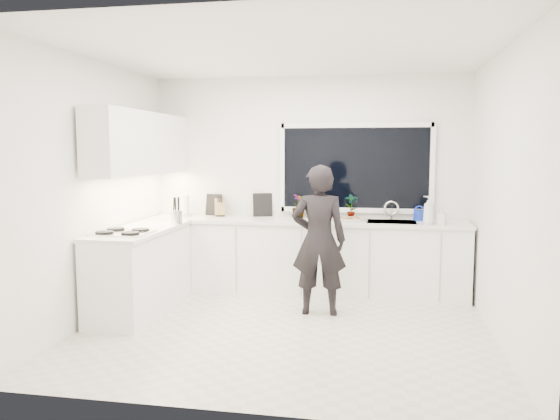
# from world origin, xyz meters

# --- Properties ---
(floor) EXTENTS (4.00, 3.50, 0.02)m
(floor) POSITION_xyz_m (0.00, 0.00, -0.01)
(floor) COLOR beige
(floor) RESTS_ON ground
(wall_back) EXTENTS (4.00, 0.02, 2.70)m
(wall_back) POSITION_xyz_m (0.00, 1.76, 1.35)
(wall_back) COLOR white
(wall_back) RESTS_ON ground
(wall_left) EXTENTS (0.02, 3.50, 2.70)m
(wall_left) POSITION_xyz_m (-2.01, 0.00, 1.35)
(wall_left) COLOR white
(wall_left) RESTS_ON ground
(wall_right) EXTENTS (0.02, 3.50, 2.70)m
(wall_right) POSITION_xyz_m (2.01, 0.00, 1.35)
(wall_right) COLOR white
(wall_right) RESTS_ON ground
(ceiling) EXTENTS (4.00, 3.50, 0.02)m
(ceiling) POSITION_xyz_m (0.00, 0.00, 2.71)
(ceiling) COLOR white
(ceiling) RESTS_ON wall_back
(window) EXTENTS (1.80, 0.02, 1.00)m
(window) POSITION_xyz_m (0.60, 1.73, 1.55)
(window) COLOR black
(window) RESTS_ON wall_back
(base_cabinets_back) EXTENTS (3.92, 0.58, 0.88)m
(base_cabinets_back) POSITION_xyz_m (0.00, 1.45, 0.44)
(base_cabinets_back) COLOR white
(base_cabinets_back) RESTS_ON floor
(base_cabinets_left) EXTENTS (0.58, 1.60, 0.88)m
(base_cabinets_left) POSITION_xyz_m (-1.67, 0.35, 0.44)
(base_cabinets_left) COLOR white
(base_cabinets_left) RESTS_ON floor
(countertop_back) EXTENTS (3.94, 0.62, 0.04)m
(countertop_back) POSITION_xyz_m (0.00, 1.44, 0.90)
(countertop_back) COLOR silver
(countertop_back) RESTS_ON base_cabinets_back
(countertop_left) EXTENTS (0.62, 1.60, 0.04)m
(countertop_left) POSITION_xyz_m (-1.67, 0.35, 0.90)
(countertop_left) COLOR silver
(countertop_left) RESTS_ON base_cabinets_left
(upper_cabinets) EXTENTS (0.34, 2.10, 0.70)m
(upper_cabinets) POSITION_xyz_m (-1.79, 0.70, 1.85)
(upper_cabinets) COLOR white
(upper_cabinets) RESTS_ON wall_left
(sink) EXTENTS (0.58, 0.42, 0.14)m
(sink) POSITION_xyz_m (1.05, 1.45, 0.87)
(sink) COLOR silver
(sink) RESTS_ON countertop_back
(faucet) EXTENTS (0.03, 0.03, 0.22)m
(faucet) POSITION_xyz_m (1.05, 1.65, 1.03)
(faucet) COLOR silver
(faucet) RESTS_ON countertop_back
(stovetop) EXTENTS (0.56, 0.48, 0.03)m
(stovetop) POSITION_xyz_m (-1.69, -0.00, 0.94)
(stovetop) COLOR black
(stovetop) RESTS_ON countertop_left
(person) EXTENTS (0.62, 0.44, 1.62)m
(person) POSITION_xyz_m (0.27, 0.60, 0.81)
(person) COLOR black
(person) RESTS_ON floor
(pizza_tray) EXTENTS (0.50, 0.45, 0.03)m
(pizza_tray) POSITION_xyz_m (0.52, 1.42, 0.94)
(pizza_tray) COLOR silver
(pizza_tray) RESTS_ON countertop_back
(pizza) EXTENTS (0.45, 0.40, 0.01)m
(pizza) POSITION_xyz_m (0.52, 1.42, 0.95)
(pizza) COLOR red
(pizza) RESTS_ON pizza_tray
(watering_can) EXTENTS (0.15, 0.15, 0.13)m
(watering_can) POSITION_xyz_m (1.38, 1.61, 0.98)
(watering_can) COLOR #1229AB
(watering_can) RESTS_ON countertop_back
(paper_towel_roll) EXTENTS (0.13, 0.13, 0.26)m
(paper_towel_roll) POSITION_xyz_m (-1.58, 1.55, 1.05)
(paper_towel_roll) COLOR silver
(paper_towel_roll) RESTS_ON countertop_back
(knife_block) EXTENTS (0.16, 0.14, 0.22)m
(knife_block) POSITION_xyz_m (-1.13, 1.59, 1.03)
(knife_block) COLOR olive
(knife_block) RESTS_ON countertop_back
(utensil_crock) EXTENTS (0.16, 0.16, 0.16)m
(utensil_crock) POSITION_xyz_m (-1.41, 0.80, 1.00)
(utensil_crock) COLOR #B5B6BA
(utensil_crock) RESTS_ON countertop_left
(picture_frame_large) EXTENTS (0.22, 0.06, 0.28)m
(picture_frame_large) POSITION_xyz_m (-1.24, 1.69, 1.06)
(picture_frame_large) COLOR black
(picture_frame_large) RESTS_ON countertop_back
(picture_frame_small) EXTENTS (0.24, 0.10, 0.30)m
(picture_frame_small) POSITION_xyz_m (-0.58, 1.69, 1.07)
(picture_frame_small) COLOR black
(picture_frame_small) RESTS_ON countertop_back
(herb_plants) EXTENTS (0.86, 0.20, 0.33)m
(herb_plants) POSITION_xyz_m (0.18, 1.61, 1.08)
(herb_plants) COLOR #26662D
(herb_plants) RESTS_ON countertop_back
(soap_bottles) EXTENTS (0.27, 0.13, 0.33)m
(soap_bottles) POSITION_xyz_m (1.50, 1.30, 1.07)
(soap_bottles) COLOR #D8BF66
(soap_bottles) RESTS_ON countertop_back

